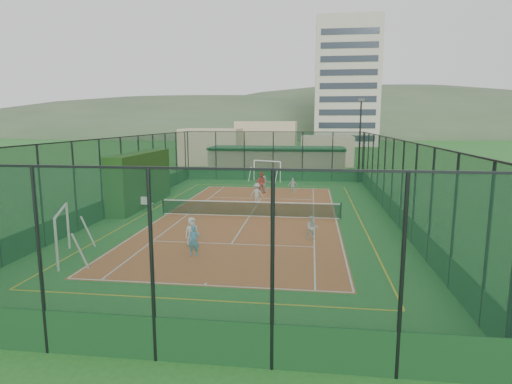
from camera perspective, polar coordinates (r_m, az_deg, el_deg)
ground at (r=27.70m, az=-0.85°, el=-3.24°), size 300.00×300.00×0.00m
court_slab at (r=27.70m, az=-0.85°, el=-3.23°), size 11.17×23.97×0.01m
tennis_net at (r=27.59m, az=-0.85°, el=-2.17°), size 11.67×0.12×1.06m
perimeter_fence at (r=27.25m, az=-0.87°, el=1.89°), size 18.12×34.12×5.00m
floodlight_ne at (r=43.64m, az=13.66°, el=6.63°), size 0.60×0.26×8.25m
clubhouse at (r=49.10m, az=2.81°, el=4.19°), size 15.20×7.20×3.15m
apartment_tower at (r=109.40m, az=11.94°, el=13.96°), size 15.00×12.00×30.00m
distant_hills at (r=176.89m, az=6.14°, el=7.47°), size 200.00×60.00×24.00m
hedge_left at (r=31.98m, az=-15.08°, el=1.65°), size 1.32×8.80×3.85m
white_bench at (r=30.57m, az=-15.23°, el=-1.41°), size 1.79×0.56×1.00m
futsal_goal_near at (r=20.89m, az=-24.37°, el=-5.23°), size 3.53×2.26×2.21m
futsal_goal_far at (r=43.47m, az=1.48°, el=2.79°), size 3.30×2.19×2.07m
child_near_left at (r=21.24m, az=-8.56°, el=-5.28°), size 0.84×0.79×1.44m
child_near_mid at (r=19.75m, az=-8.29°, el=-6.46°), size 0.54×0.38×1.40m
child_near_right at (r=22.32m, az=7.50°, el=-4.76°), size 0.67×0.55×1.26m
child_far_left at (r=31.90m, az=0.12°, el=-0.15°), size 1.00×0.61×1.51m
child_far_right at (r=36.42m, az=4.93°, el=0.87°), size 0.82×0.50×1.30m
child_far_back at (r=37.07m, az=1.07°, el=1.13°), size 1.36×0.85×1.40m
coach at (r=36.43m, az=0.65°, el=1.29°), size 0.95×0.78×1.79m
tennis_balls at (r=28.88m, az=-0.27°, el=-2.62°), size 5.30×1.27×0.07m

